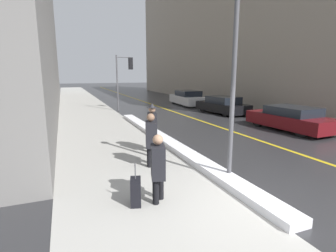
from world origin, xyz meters
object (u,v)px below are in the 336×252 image
object	(u,v)px
pedestrian_in_glasses	(158,165)
pedestrian_in_fedora	(152,126)
parked_car_black	(222,105)
traffic_light_near	(125,71)
lamp_post	(234,65)
pedestrian_trailing	(151,137)
parked_car_white	(188,98)
parked_car_maroon	(291,119)
rolling_suitcase	(136,192)

from	to	relation	value
pedestrian_in_glasses	pedestrian_in_fedora	size ratio (longest dim) A/B	0.86
pedestrian_in_fedora	parked_car_black	world-z (taller)	pedestrian_in_fedora
traffic_light_near	lamp_post	bearing A→B (deg)	-98.34
pedestrian_trailing	parked_car_white	distance (m)	16.27
pedestrian_in_glasses	parked_car_maroon	size ratio (longest dim) A/B	0.34
pedestrian_in_glasses	parked_car_white	xyz separation A→B (m)	(8.68, 16.34, -0.22)
pedestrian_in_glasses	parked_car_maroon	bearing A→B (deg)	133.70
lamp_post	pedestrian_in_fedora	bearing A→B (deg)	108.85
lamp_post	rolling_suitcase	size ratio (longest dim) A/B	5.30
pedestrian_in_fedora	rolling_suitcase	bearing A→B (deg)	-8.03
traffic_light_near	pedestrian_in_glasses	size ratio (longest dim) A/B	2.73
pedestrian_in_fedora	rolling_suitcase	size ratio (longest dim) A/B	1.86
lamp_post	rolling_suitcase	xyz separation A→B (m)	(-2.68, -0.44, -2.70)
pedestrian_trailing	pedestrian_in_fedora	distance (m)	1.50
parked_car_white	rolling_suitcase	size ratio (longest dim) A/B	5.09
traffic_light_near	parked_car_black	size ratio (longest dim) A/B	0.94
traffic_light_near	rolling_suitcase	xyz separation A→B (m)	(-3.22, -14.99, -2.71)
lamp_post	parked_car_maroon	xyz separation A→B (m)	(6.53, 4.19, -2.42)
parked_car_maroon	pedestrian_in_fedora	bearing A→B (deg)	94.89
pedestrian_in_glasses	parked_car_maroon	world-z (taller)	pedestrian_in_glasses
lamp_post	traffic_light_near	distance (m)	14.56
parked_car_maroon	parked_car_white	size ratio (longest dim) A/B	0.92
lamp_post	rolling_suitcase	distance (m)	3.83
pedestrian_in_glasses	rolling_suitcase	xyz separation A→B (m)	(-0.50, 0.02, -0.54)
parked_car_maroon	parked_car_black	bearing A→B (deg)	-3.00
lamp_post	pedestrian_trailing	bearing A→B (deg)	132.05
pedestrian_trailing	parked_car_black	world-z (taller)	pedestrian_trailing
pedestrian_in_fedora	rolling_suitcase	distance (m)	4.02
pedestrian_in_glasses	pedestrian_in_fedora	world-z (taller)	pedestrian_in_fedora
rolling_suitcase	pedestrian_in_fedora	bearing A→B (deg)	171.97
parked_car_black	rolling_suitcase	size ratio (longest dim) A/B	4.66
lamp_post	pedestrian_trailing	world-z (taller)	lamp_post
pedestrian_in_fedora	rolling_suitcase	world-z (taller)	pedestrian_in_fedora
lamp_post	pedestrian_in_fedora	size ratio (longest dim) A/B	2.85
pedestrian_trailing	parked_car_maroon	world-z (taller)	pedestrian_trailing
lamp_post	pedestrian_in_glasses	xyz separation A→B (m)	(-2.17, -0.46, -2.16)
pedestrian_in_glasses	parked_car_black	bearing A→B (deg)	156.63
pedestrian_trailing	traffic_light_near	bearing A→B (deg)	-173.95
pedestrian_trailing	pedestrian_in_glasses	bearing A→B (deg)	1.20
parked_car_maroon	parked_car_white	world-z (taller)	parked_car_white
pedestrian_in_fedora	parked_car_white	world-z (taller)	pedestrian_in_fedora
lamp_post	pedestrian_trailing	size ratio (longest dim) A/B	3.09
parked_car_black	pedestrian_in_fedora	bearing A→B (deg)	127.29
pedestrian_trailing	rolling_suitcase	size ratio (longest dim) A/B	1.72
pedestrian_in_glasses	pedestrian_trailing	xyz separation A→B (m)	(0.57, 2.24, 0.06)
lamp_post	parked_car_white	bearing A→B (deg)	67.72
rolling_suitcase	parked_car_maroon	bearing A→B (deg)	132.29
pedestrian_in_fedora	parked_car_maroon	bearing A→B (deg)	113.08
parked_car_white	lamp_post	bearing A→B (deg)	160.62
lamp_post	pedestrian_trailing	distance (m)	3.18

